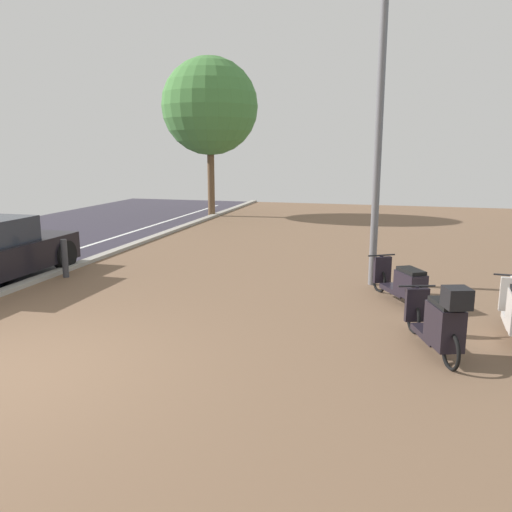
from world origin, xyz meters
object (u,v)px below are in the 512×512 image
at_px(scooter_near, 403,283).
at_px(bollard_far, 65,258).
at_px(street_tree, 210,107).
at_px(scooter_mid, 440,321).
at_px(lamp_post, 379,118).

relative_size(scooter_near, bollard_far, 1.99).
height_order(street_tree, bollard_far, street_tree).
xyz_separation_m(scooter_mid, street_tree, (-7.47, 12.39, 3.63)).
height_order(lamp_post, street_tree, street_tree).
xyz_separation_m(scooter_near, bollard_far, (-6.55, 0.15, 0.03)).
relative_size(scooter_near, lamp_post, 0.28).
bearing_deg(scooter_near, lamp_post, 115.04).
xyz_separation_m(scooter_near, street_tree, (-7.06, 10.19, 3.73)).
distance_m(scooter_near, street_tree, 12.94).
bearing_deg(lamp_post, scooter_mid, -74.01).
distance_m(scooter_near, scooter_mid, 2.24).
bearing_deg(scooter_mid, lamp_post, 105.99).
relative_size(scooter_near, scooter_mid, 0.93).
relative_size(scooter_mid, lamp_post, 0.30).
xyz_separation_m(scooter_mid, bollard_far, (-6.96, 2.35, -0.07)).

